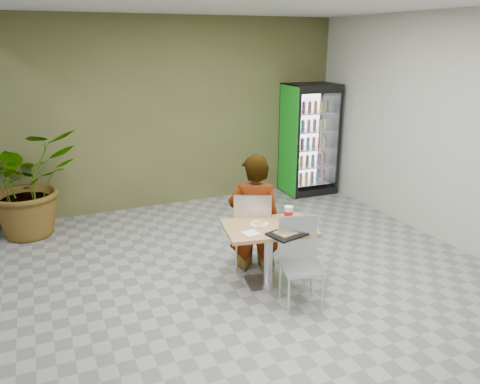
{
  "coord_description": "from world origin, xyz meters",
  "views": [
    {
      "loc": [
        -2.24,
        -4.28,
        2.79
      ],
      "look_at": [
        -0.01,
        0.76,
        1.0
      ],
      "focal_mm": 35.0,
      "sensor_mm": 36.0,
      "label": 1
    }
  ],
  "objects_px": {
    "chair_near": "(299,254)",
    "seated_woman": "(254,224)",
    "cafeteria_tray": "(288,234)",
    "dining_table": "(269,243)",
    "potted_plant": "(27,183)",
    "soda_cup": "(288,214)",
    "beverage_fridge": "(309,139)",
    "chair_far": "(252,225)"
  },
  "relations": [
    {
      "from": "chair_near",
      "to": "seated_woman",
      "type": "relative_size",
      "value": 0.54
    },
    {
      "from": "cafeteria_tray",
      "to": "dining_table",
      "type": "bearing_deg",
      "value": 104.06
    },
    {
      "from": "seated_woman",
      "to": "potted_plant",
      "type": "xyz_separation_m",
      "value": [
        -2.58,
        2.35,
        0.2
      ]
    },
    {
      "from": "cafeteria_tray",
      "to": "chair_near",
      "type": "bearing_deg",
      "value": -68.55
    },
    {
      "from": "seated_woman",
      "to": "soda_cup",
      "type": "bearing_deg",
      "value": 144.7
    },
    {
      "from": "soda_cup",
      "to": "seated_woman",
      "type": "bearing_deg",
      "value": 118.77
    },
    {
      "from": "chair_near",
      "to": "cafeteria_tray",
      "type": "xyz_separation_m",
      "value": [
        -0.06,
        0.15,
        0.19
      ]
    },
    {
      "from": "dining_table",
      "to": "cafeteria_tray",
      "type": "bearing_deg",
      "value": -75.94
    },
    {
      "from": "soda_cup",
      "to": "potted_plant",
      "type": "bearing_deg",
      "value": 135.36
    },
    {
      "from": "beverage_fridge",
      "to": "potted_plant",
      "type": "height_order",
      "value": "beverage_fridge"
    },
    {
      "from": "chair_near",
      "to": "potted_plant",
      "type": "distance_m",
      "value": 4.25
    },
    {
      "from": "soda_cup",
      "to": "cafeteria_tray",
      "type": "distance_m",
      "value": 0.41
    },
    {
      "from": "dining_table",
      "to": "soda_cup",
      "type": "distance_m",
      "value": 0.41
    },
    {
      "from": "dining_table",
      "to": "potted_plant",
      "type": "distance_m",
      "value": 3.81
    },
    {
      "from": "soda_cup",
      "to": "beverage_fridge",
      "type": "distance_m",
      "value": 3.59
    },
    {
      "from": "chair_far",
      "to": "chair_near",
      "type": "relative_size",
      "value": 1.06
    },
    {
      "from": "seated_woman",
      "to": "soda_cup",
      "type": "distance_m",
      "value": 0.55
    },
    {
      "from": "chair_near",
      "to": "beverage_fridge",
      "type": "relative_size",
      "value": 0.48
    },
    {
      "from": "chair_far",
      "to": "beverage_fridge",
      "type": "bearing_deg",
      "value": -107.29
    },
    {
      "from": "chair_near",
      "to": "seated_woman",
      "type": "height_order",
      "value": "seated_woman"
    },
    {
      "from": "soda_cup",
      "to": "potted_plant",
      "type": "distance_m",
      "value": 3.97
    },
    {
      "from": "cafeteria_tray",
      "to": "potted_plant",
      "type": "distance_m",
      "value": 4.09
    },
    {
      "from": "dining_table",
      "to": "beverage_fridge",
      "type": "bearing_deg",
      "value": 51.29
    },
    {
      "from": "potted_plant",
      "to": "cafeteria_tray",
      "type": "bearing_deg",
      "value": -50.16
    },
    {
      "from": "cafeteria_tray",
      "to": "beverage_fridge",
      "type": "xyz_separation_m",
      "value": [
        2.29,
        3.27,
        0.26
      ]
    },
    {
      "from": "dining_table",
      "to": "chair_near",
      "type": "xyz_separation_m",
      "value": [
        0.14,
        -0.46,
        0.04
      ]
    },
    {
      "from": "dining_table",
      "to": "seated_woman",
      "type": "relative_size",
      "value": 0.63
    },
    {
      "from": "chair_near",
      "to": "dining_table",
      "type": "bearing_deg",
      "value": 121.15
    },
    {
      "from": "cafeteria_tray",
      "to": "soda_cup",
      "type": "bearing_deg",
      "value": 60.25
    },
    {
      "from": "dining_table",
      "to": "chair_far",
      "type": "height_order",
      "value": "chair_far"
    },
    {
      "from": "chair_far",
      "to": "seated_woman",
      "type": "relative_size",
      "value": 0.57
    },
    {
      "from": "dining_table",
      "to": "potted_plant",
      "type": "height_order",
      "value": "potted_plant"
    },
    {
      "from": "dining_table",
      "to": "soda_cup",
      "type": "height_order",
      "value": "soda_cup"
    },
    {
      "from": "chair_near",
      "to": "seated_woman",
      "type": "xyz_separation_m",
      "value": [
        -0.1,
        0.94,
        0.03
      ]
    },
    {
      "from": "dining_table",
      "to": "seated_woman",
      "type": "distance_m",
      "value": 0.48
    },
    {
      "from": "dining_table",
      "to": "chair_near",
      "type": "bearing_deg",
      "value": -73.41
    },
    {
      "from": "soda_cup",
      "to": "beverage_fridge",
      "type": "height_order",
      "value": "beverage_fridge"
    },
    {
      "from": "dining_table",
      "to": "chair_far",
      "type": "distance_m",
      "value": 0.43
    },
    {
      "from": "chair_near",
      "to": "beverage_fridge",
      "type": "distance_m",
      "value": 4.11
    },
    {
      "from": "chair_near",
      "to": "chair_far",
      "type": "bearing_deg",
      "value": 113.7
    },
    {
      "from": "seated_woman",
      "to": "potted_plant",
      "type": "height_order",
      "value": "potted_plant"
    },
    {
      "from": "chair_far",
      "to": "seated_woman",
      "type": "height_order",
      "value": "seated_woman"
    }
  ]
}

